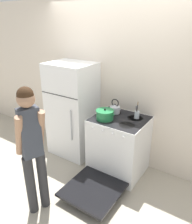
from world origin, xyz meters
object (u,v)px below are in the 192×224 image
at_px(dutch_oven_pot, 105,115).
at_px(tea_kettle, 115,109).
at_px(person, 32,146).
at_px(utensil_jar, 137,114).
at_px(refrigerator, 72,110).
at_px(stove_range, 118,146).

height_order(dutch_oven_pot, tea_kettle, tea_kettle).
bearing_deg(person, tea_kettle, 8.18).
distance_m(utensil_jar, person, 1.53).
xyz_separation_m(tea_kettle, utensil_jar, (0.36, 0.01, -0.01)).
distance_m(refrigerator, dutch_oven_pot, 0.79).
distance_m(refrigerator, utensil_jar, 1.14).
bearing_deg(person, refrigerator, 40.66).
xyz_separation_m(refrigerator, person, (0.47, -1.28, 0.12)).
bearing_deg(stove_range, person, -111.23).
relative_size(dutch_oven_pot, person, 0.19).
xyz_separation_m(stove_range, dutch_oven_pot, (-0.18, -0.10, 0.52)).
height_order(refrigerator, utensil_jar, refrigerator).
height_order(stove_range, dutch_oven_pot, dutch_oven_pot).
relative_size(stove_range, utensil_jar, 5.59).
relative_size(utensil_jar, person, 0.16).
bearing_deg(person, stove_range, -0.59).
height_order(stove_range, person, person).
height_order(refrigerator, stove_range, refrigerator).
relative_size(stove_range, tea_kettle, 6.18).
height_order(dutch_oven_pot, utensil_jar, utensil_jar).
bearing_deg(tea_kettle, refrigerator, -172.82).
bearing_deg(stove_range, refrigerator, 175.19).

